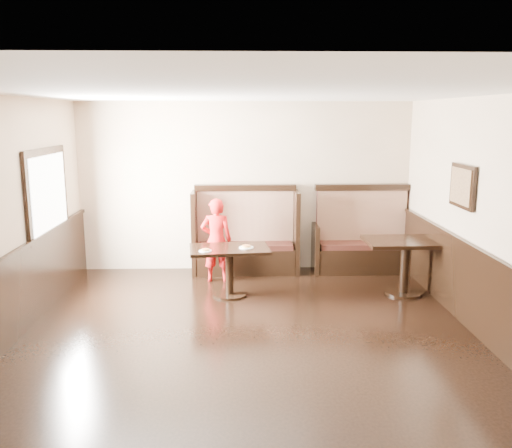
{
  "coord_description": "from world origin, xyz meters",
  "views": [
    {
      "loc": [
        -0.1,
        -5.48,
        2.58
      ],
      "look_at": [
        0.14,
        2.35,
        1.0
      ],
      "focal_mm": 38.0,
      "sensor_mm": 36.0,
      "label": 1
    }
  ],
  "objects_px": {
    "child": "(216,240)",
    "booth_main": "(246,241)",
    "booth_neighbor": "(362,243)",
    "table_main": "(229,259)",
    "table_neighbor": "(405,254)"
  },
  "relations": [
    {
      "from": "booth_main",
      "to": "child",
      "type": "bearing_deg",
      "value": -130.87
    },
    {
      "from": "booth_main",
      "to": "child",
      "type": "relative_size",
      "value": 1.32
    },
    {
      "from": "booth_neighbor",
      "to": "child",
      "type": "bearing_deg",
      "value": -167.57
    },
    {
      "from": "table_main",
      "to": "child",
      "type": "bearing_deg",
      "value": 101.1
    },
    {
      "from": "table_neighbor",
      "to": "child",
      "type": "xyz_separation_m",
      "value": [
        -2.77,
        0.7,
        0.06
      ]
    },
    {
      "from": "child",
      "to": "booth_main",
      "type": "bearing_deg",
      "value": -129.54
    },
    {
      "from": "table_main",
      "to": "child",
      "type": "distance_m",
      "value": 0.75
    },
    {
      "from": "booth_main",
      "to": "child",
      "type": "xyz_separation_m",
      "value": [
        -0.46,
        -0.53,
        0.14
      ]
    },
    {
      "from": "table_neighbor",
      "to": "booth_neighbor",
      "type": "bearing_deg",
      "value": 105.65
    },
    {
      "from": "booth_neighbor",
      "to": "table_main",
      "type": "bearing_deg",
      "value": -150.6
    },
    {
      "from": "booth_main",
      "to": "table_main",
      "type": "height_order",
      "value": "booth_main"
    },
    {
      "from": "booth_neighbor",
      "to": "table_main",
      "type": "height_order",
      "value": "booth_neighbor"
    },
    {
      "from": "booth_main",
      "to": "table_neighbor",
      "type": "height_order",
      "value": "booth_main"
    },
    {
      "from": "table_main",
      "to": "table_neighbor",
      "type": "distance_m",
      "value": 2.55
    },
    {
      "from": "booth_main",
      "to": "child",
      "type": "distance_m",
      "value": 0.72
    }
  ]
}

